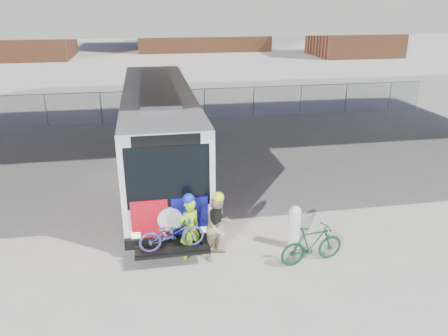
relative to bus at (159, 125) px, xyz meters
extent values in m
plane|color=#9E9991|center=(2.00, -3.41, -2.11)|extent=(160.00, 160.00, 0.00)
cube|color=silver|center=(0.00, -0.02, -0.16)|extent=(2.55, 12.00, 3.20)
cube|color=black|center=(0.00, 0.48, 0.48)|extent=(2.61, 11.00, 1.28)
cube|color=black|center=(0.00, -5.97, 0.23)|extent=(2.24, 0.12, 1.76)
cube|color=black|center=(0.00, -5.97, 1.25)|extent=(1.78, 0.12, 0.30)
cube|color=black|center=(0.00, -6.07, -1.66)|extent=(2.55, 0.20, 0.30)
cube|color=#B50D1C|center=(-0.55, -6.04, -1.01)|extent=(1.00, 0.08, 1.20)
cube|color=navy|center=(0.55, -6.04, -1.01)|extent=(1.00, 0.08, 1.20)
cylinder|color=silver|center=(0.00, -6.06, -1.01)|extent=(0.70, 0.06, 0.70)
cube|color=gray|center=(0.00, -0.02, 1.51)|extent=(1.28, 7.20, 0.14)
cube|color=black|center=(0.00, -6.57, -1.66)|extent=(2.00, 0.70, 0.06)
cylinder|color=black|center=(-1.16, -4.42, -1.61)|extent=(0.30, 1.00, 1.00)
cylinder|color=black|center=(1.15, -4.42, -1.61)|extent=(0.30, 1.00, 1.00)
cylinder|color=black|center=(-1.16, 4.18, -1.61)|extent=(0.30, 1.00, 1.00)
cylinder|color=black|center=(1.15, 4.18, -1.61)|extent=(0.30, 1.00, 1.00)
cube|color=#B50D1C|center=(-1.31, -3.82, -0.81)|extent=(0.06, 2.60, 1.70)
cube|color=navy|center=(-1.31, -2.22, -0.81)|extent=(0.06, 1.40, 1.70)
cube|color=#B50D1C|center=(1.30, -3.82, -0.81)|extent=(0.06, 2.60, 1.70)
cube|color=navy|center=(1.30, -2.22, -0.81)|extent=(0.06, 1.40, 1.70)
imported|color=#414A90|center=(0.00, -6.57, -1.17)|extent=(1.81, 0.81, 0.92)
cylinder|color=gray|center=(-6.00, 8.59, -1.21)|extent=(0.06, 0.06, 1.80)
cylinder|color=gray|center=(-2.00, 8.59, -1.21)|extent=(0.06, 0.06, 1.80)
cylinder|color=gray|center=(2.00, 8.59, -1.21)|extent=(0.06, 0.06, 1.80)
cylinder|color=gray|center=(6.00, 8.59, -1.21)|extent=(0.06, 0.06, 1.80)
cylinder|color=gray|center=(10.00, 8.59, -1.21)|extent=(0.06, 0.06, 1.80)
cylinder|color=gray|center=(14.00, 8.59, -1.21)|extent=(0.06, 0.06, 1.80)
plane|color=gray|center=(2.00, 8.59, -1.21)|extent=(30.00, 0.00, 30.00)
cube|color=gray|center=(2.00, 8.59, -0.29)|extent=(30.00, 0.05, 0.04)
cube|color=brown|center=(-16.00, 41.59, 2.89)|extent=(14.00, 10.00, 10.00)
cube|color=brown|center=(8.00, 48.59, 3.89)|extent=(18.00, 12.00, 12.00)
cube|color=brown|center=(26.00, 36.59, 1.89)|extent=(10.00, 8.00, 8.00)
cylinder|color=white|center=(3.51, -6.32, -1.54)|extent=(0.34, 0.34, 1.14)
sphere|color=white|center=(3.51, -6.32, -0.96)|extent=(0.34, 0.34, 0.34)
imported|color=#96DE17|center=(0.50, -6.32, -1.22)|extent=(0.77, 0.67, 1.78)
sphere|color=#1727C4|center=(0.50, -6.32, -0.31)|extent=(0.31, 0.31, 0.31)
imported|color=tan|center=(1.29, -6.40, -1.21)|extent=(1.10, 1.08, 1.79)
sphere|color=#D7F619|center=(1.29, -6.40, -0.30)|extent=(0.31, 0.31, 0.31)
cube|color=black|center=(1.20, -6.55, -0.77)|extent=(0.32, 0.30, 0.40)
imported|color=#133E27|center=(3.72, -7.17, -1.55)|extent=(1.91, 0.80, 1.11)
camera|label=1|loc=(-0.45, -16.81, 4.63)|focal=35.00mm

